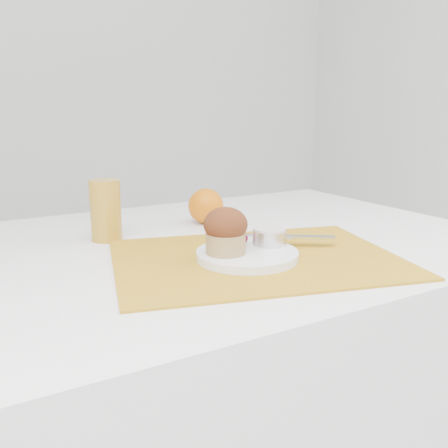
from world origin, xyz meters
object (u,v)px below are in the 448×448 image
plate (247,255)px  muffin (226,231)px  juice_glass (106,210)px  orange (206,206)px  table (203,411)px

plate → muffin: 0.06m
juice_glass → muffin: 0.28m
plate → juice_glass: size_ratio=1.45×
orange → juice_glass: size_ratio=0.66×
table → plate: bearing=-84.9°
juice_glass → muffin: size_ratio=1.53×
table → muffin: muffin is taller
table → muffin: bearing=-100.5°
orange → juice_glass: 0.24m
plate → orange: bearing=75.7°
table → juice_glass: bearing=143.6°
orange → muffin: bearing=-111.8°
muffin → juice_glass: bearing=117.0°
table → juice_glass: 0.48m
orange → juice_glass: juice_glass is taller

